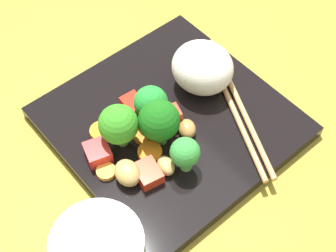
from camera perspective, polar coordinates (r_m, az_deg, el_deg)
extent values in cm
cube|color=olive|center=(58.63, 0.26, -0.54)|extent=(110.00, 110.00, 2.00)
cube|color=black|center=(57.17, 0.27, 0.49)|extent=(25.04, 25.04, 1.59)
ellipsoid|color=white|center=(57.73, 4.05, 6.84)|extent=(7.97, 8.39, 5.84)
cylinder|color=#70BD5F|center=(53.74, -5.43, -1.31)|extent=(2.01, 1.98, 2.54)
sphere|color=#358D21|center=(51.79, -5.82, 0.20)|extent=(4.37, 4.37, 4.37)
cylinder|color=#81BE57|center=(55.82, -2.08, 1.47)|extent=(1.54, 1.66, 1.90)
sphere|color=#248931|center=(53.86, -2.02, 2.75)|extent=(3.85, 3.85, 3.85)
cylinder|color=#5F9D41|center=(53.77, -0.82, -1.17)|extent=(2.03, 2.09, 2.27)
sphere|color=#176015|center=(51.72, -1.04, 0.67)|extent=(4.56, 4.56, 4.56)
cylinder|color=#68B147|center=(52.16, 2.16, -4.25)|extent=(1.51, 1.43, 1.84)
sphere|color=green|center=(50.39, 2.00, -3.10)|extent=(3.22, 3.22, 3.22)
cylinder|color=orange|center=(53.37, -2.14, -3.16)|extent=(3.81, 3.81, 0.78)
cylinder|color=orange|center=(54.91, -3.06, -1.11)|extent=(2.96, 2.96, 0.42)
cylinder|color=orange|center=(55.48, -7.82, -0.64)|extent=(2.88, 2.88, 0.70)
cylinder|color=orange|center=(52.65, -7.25, -5.30)|extent=(2.95, 2.95, 0.57)
cube|color=red|center=(51.66, -2.36, -5.54)|extent=(2.97, 3.41, 1.46)
cube|color=red|center=(55.10, 0.14, 0.99)|extent=(2.92, 2.55, 2.33)
cube|color=red|center=(55.70, -4.86, 0.76)|extent=(2.11, 2.55, 1.42)
cube|color=red|center=(56.79, -4.07, 2.44)|extent=(2.35, 2.93, 1.59)
cube|color=red|center=(53.32, -8.22, -3.11)|extent=(3.25, 3.38, 1.74)
ellipsoid|color=#BC8343|center=(54.44, 2.00, -0.52)|extent=(2.99, 3.14, 1.76)
ellipsoid|color=tan|center=(52.01, -0.26, -4.67)|extent=(2.36, 2.81, 1.58)
ellipsoid|color=tan|center=(51.33, -4.76, -5.49)|extent=(3.12, 3.64, 2.28)
cylinder|color=tan|center=(58.04, 8.37, 2.65)|extent=(9.57, 19.58, 0.64)
cylinder|color=tan|center=(57.75, 7.45, 2.44)|extent=(9.57, 19.58, 0.64)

